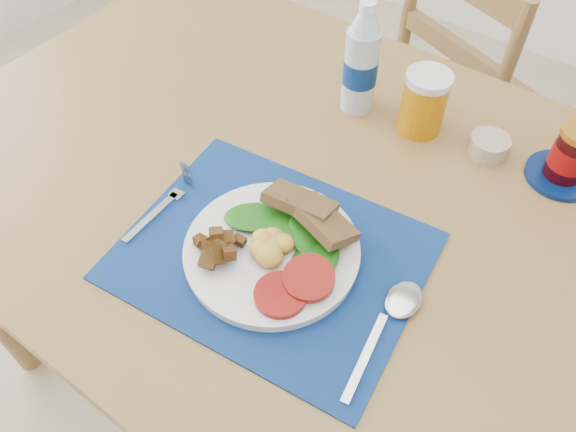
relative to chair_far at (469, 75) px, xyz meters
The scene contains 10 objects.
table 0.75m from the chair_far, 88.87° to the right, with size 1.40×0.90×0.75m.
chair_far is the anchor object (origin of this frame).
placemat 0.92m from the chair_far, 88.09° to the right, with size 0.43×0.33×0.00m, color #040831.
breakfast_plate 0.93m from the chair_far, 88.42° to the right, with size 0.25×0.25×0.06m.
fork 0.95m from the chair_far, 100.26° to the right, with size 0.02×0.16×0.00m.
spoon 0.93m from the chair_far, 75.70° to the right, with size 0.05×0.20×0.01m.
water_bottle 0.61m from the chair_far, 95.44° to the right, with size 0.06×0.06×0.21m.
juice_glass 0.58m from the chair_far, 81.97° to the right, with size 0.08×0.08×0.11m, color #B97004.
ramekin 0.59m from the chair_far, 68.46° to the right, with size 0.07×0.07×0.03m, color tan.
jam_on_saucer 0.64m from the chair_far, 56.63° to the right, with size 0.11×0.11×0.10m.
Camera 1 is at (0.31, -0.32, 1.42)m, focal length 35.00 mm.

